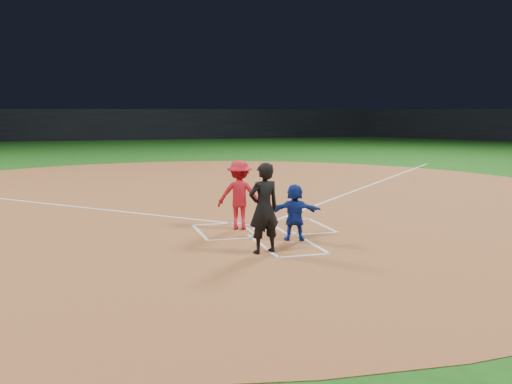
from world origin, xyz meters
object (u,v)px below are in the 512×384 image
object	(u,v)px
home_plate	(263,228)
batter_at_plate	(240,195)
catcher	(295,212)
umpire	(264,208)

from	to	relation	value
home_plate	batter_at_plate	world-z (taller)	batter_at_plate
catcher	umpire	world-z (taller)	umpire
home_plate	umpire	distance (m)	2.62
home_plate	batter_at_plate	distance (m)	1.02
catcher	umpire	size ratio (longest dim) A/B	0.69
home_plate	umpire	xyz separation A→B (m)	(-0.71, -2.34, 0.93)
umpire	batter_at_plate	bearing A→B (deg)	-105.74
catcher	umpire	xyz separation A→B (m)	(-1.02, -0.93, 0.29)
home_plate	catcher	xyz separation A→B (m)	(0.31, -1.42, 0.64)
umpire	batter_at_plate	distance (m)	2.50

